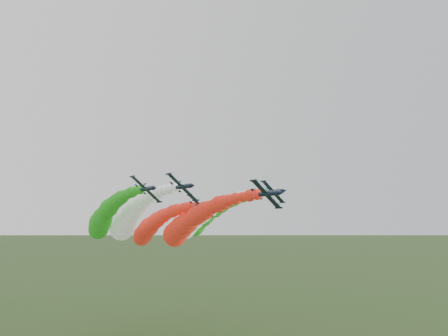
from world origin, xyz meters
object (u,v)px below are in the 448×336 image
(jet_inner_left, at_px, (129,218))
(jet_trail, at_px, (151,227))
(jet_outer_left, at_px, (104,218))
(jet_outer_right, at_px, (207,217))
(jet_inner_right, at_px, (198,219))
(jet_lead, at_px, (188,224))

(jet_inner_left, bearing_deg, jet_trail, 45.58)
(jet_inner_left, height_order, jet_outer_left, jet_inner_left)
(jet_outer_right, relative_size, jet_trail, 1.01)
(jet_inner_left, relative_size, jet_trail, 1.01)
(jet_inner_right, xyz_separation_m, jet_outer_left, (-29.36, 6.65, 0.22))
(jet_outer_left, xyz_separation_m, jet_trail, (18.75, 7.32, -3.12))
(jet_inner_right, distance_m, jet_outer_right, 9.29)
(jet_outer_right, bearing_deg, jet_lead, -133.68)
(jet_outer_left, height_order, jet_outer_right, jet_outer_right)
(jet_inner_right, height_order, jet_trail, jet_inner_right)
(jet_trail, bearing_deg, jet_lead, -91.28)
(jet_lead, height_order, jet_inner_left, jet_inner_left)
(jet_lead, bearing_deg, jet_inner_left, 132.29)
(jet_lead, xyz_separation_m, jet_inner_right, (11.22, 13.20, 1.51))
(jet_outer_right, bearing_deg, jet_inner_left, -170.07)
(jet_lead, distance_m, jet_inner_left, 18.69)
(jet_trail, bearing_deg, jet_inner_left, -134.42)
(jet_inner_right, distance_m, jet_outer_left, 30.10)
(jet_lead, distance_m, jet_inner_right, 17.39)
(jet_inner_left, relative_size, jet_outer_right, 1.00)
(jet_outer_left, distance_m, jet_trail, 20.37)
(jet_inner_left, relative_size, jet_inner_right, 1.01)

